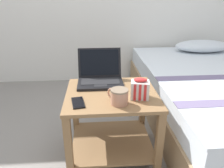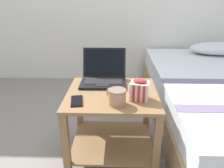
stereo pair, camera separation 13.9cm
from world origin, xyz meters
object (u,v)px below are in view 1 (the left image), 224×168
at_px(mug_front_left, 119,96).
at_px(cell_phone, 78,103).
at_px(laptop, 100,76).
at_px(snack_bag, 140,89).

height_order(mug_front_left, cell_phone, mug_front_left).
distance_m(laptop, snack_bag, 0.38).
bearing_deg(mug_front_left, laptop, 106.02).
distance_m(laptop, cell_phone, 0.36).
bearing_deg(cell_phone, snack_bag, 6.72).
height_order(laptop, cell_phone, laptop).
bearing_deg(mug_front_left, cell_phone, 174.65).
bearing_deg(snack_bag, cell_phone, -173.28).
height_order(laptop, mug_front_left, laptop).
bearing_deg(mug_front_left, snack_bag, 26.17).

